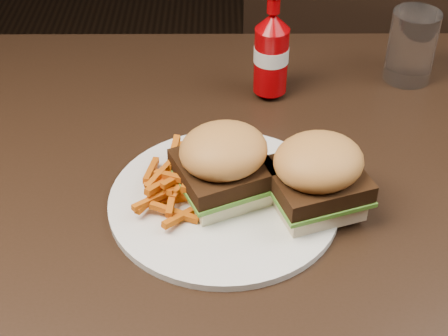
{
  "coord_description": "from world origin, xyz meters",
  "views": [
    {
      "loc": [
        -0.09,
        -0.69,
        1.32
      ],
      "look_at": [
        -0.09,
        -0.04,
        0.8
      ],
      "focal_mm": 55.0,
      "sensor_mm": 36.0,
      "label": 1
    }
  ],
  "objects_px": {
    "chair_far": "(346,99)",
    "tumbler": "(412,47)",
    "dining_table": "(289,191)",
    "plate": "(224,201)",
    "ketchup_bottle": "(271,60)"
  },
  "relations": [
    {
      "from": "plate",
      "to": "ketchup_bottle",
      "type": "height_order",
      "value": "ketchup_bottle"
    },
    {
      "from": "plate",
      "to": "tumbler",
      "type": "relative_size",
      "value": 2.5
    },
    {
      "from": "ketchup_bottle",
      "to": "dining_table",
      "type": "bearing_deg",
      "value": -85.52
    },
    {
      "from": "dining_table",
      "to": "plate",
      "type": "bearing_deg",
      "value": -150.94
    },
    {
      "from": "chair_far",
      "to": "plate",
      "type": "height_order",
      "value": "plate"
    },
    {
      "from": "dining_table",
      "to": "ketchup_bottle",
      "type": "distance_m",
      "value": 0.22
    },
    {
      "from": "chair_far",
      "to": "ketchup_bottle",
      "type": "xyz_separation_m",
      "value": [
        -0.22,
        -0.47,
        0.38
      ]
    },
    {
      "from": "dining_table",
      "to": "plate",
      "type": "relative_size",
      "value": 4.17
    },
    {
      "from": "plate",
      "to": "ketchup_bottle",
      "type": "relative_size",
      "value": 2.82
    },
    {
      "from": "dining_table",
      "to": "tumbler",
      "type": "relative_size",
      "value": 10.42
    },
    {
      "from": "chair_far",
      "to": "tumbler",
      "type": "relative_size",
      "value": 3.74
    },
    {
      "from": "tumbler",
      "to": "plate",
      "type": "bearing_deg",
      "value": -134.16
    },
    {
      "from": "chair_far",
      "to": "ketchup_bottle",
      "type": "height_order",
      "value": "ketchup_bottle"
    },
    {
      "from": "dining_table",
      "to": "plate",
      "type": "xyz_separation_m",
      "value": [
        -0.09,
        -0.05,
        0.03
      ]
    },
    {
      "from": "chair_far",
      "to": "plate",
      "type": "relative_size",
      "value": 1.5
    }
  ]
}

